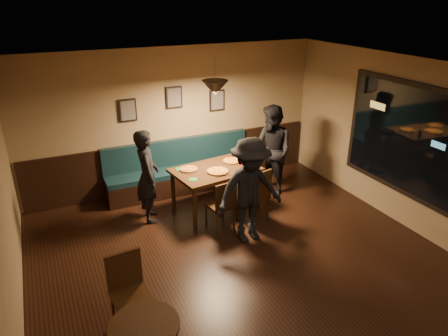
% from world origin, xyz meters
% --- Properties ---
extents(floor, '(7.00, 7.00, 0.00)m').
position_xyz_m(floor, '(0.00, 0.00, 0.00)').
color(floor, black).
rests_on(floor, ground).
extents(ceiling, '(7.00, 7.00, 0.00)m').
position_xyz_m(ceiling, '(0.00, 0.00, 2.80)').
color(ceiling, silver).
rests_on(ceiling, ground).
extents(wall_back, '(6.00, 0.00, 6.00)m').
position_xyz_m(wall_back, '(0.00, 3.50, 1.40)').
color(wall_back, '#8C704F').
rests_on(wall_back, ground).
extents(wall_right, '(0.00, 7.00, 7.00)m').
position_xyz_m(wall_right, '(3.00, 0.00, 1.40)').
color(wall_right, '#8C704F').
rests_on(wall_right, ground).
extents(wainscot, '(5.88, 0.06, 1.00)m').
position_xyz_m(wainscot, '(0.00, 3.47, 0.50)').
color(wainscot, black).
rests_on(wainscot, ground).
extents(booth_bench, '(3.00, 0.60, 1.00)m').
position_xyz_m(booth_bench, '(0.00, 3.20, 0.50)').
color(booth_bench, '#0F232D').
rests_on(booth_bench, ground).
extents(window_frame, '(0.06, 2.56, 1.86)m').
position_xyz_m(window_frame, '(2.96, 0.50, 1.50)').
color(window_frame, black).
rests_on(window_frame, wall_right).
extents(window_glass, '(0.00, 2.40, 2.40)m').
position_xyz_m(window_glass, '(2.93, 0.50, 1.50)').
color(window_glass, black).
rests_on(window_glass, wall_right).
extents(picture_left, '(0.32, 0.04, 0.42)m').
position_xyz_m(picture_left, '(-0.90, 3.47, 1.70)').
color(picture_left, black).
rests_on(picture_left, wall_back).
extents(picture_center, '(0.32, 0.04, 0.42)m').
position_xyz_m(picture_center, '(0.00, 3.47, 1.85)').
color(picture_center, black).
rests_on(picture_center, wall_back).
extents(picture_right, '(0.32, 0.04, 0.42)m').
position_xyz_m(picture_right, '(0.90, 3.47, 1.70)').
color(picture_right, black).
rests_on(picture_right, wall_back).
extents(pendant_lamp, '(0.44, 0.44, 0.25)m').
position_xyz_m(pendant_lamp, '(0.30, 2.20, 2.25)').
color(pendant_lamp, black).
rests_on(pendant_lamp, ceiling).
extents(dining_table, '(1.62, 1.17, 0.80)m').
position_xyz_m(dining_table, '(0.30, 2.20, 0.40)').
color(dining_table, black).
rests_on(dining_table, floor).
extents(chair_near_left, '(0.45, 0.45, 0.90)m').
position_xyz_m(chair_near_left, '(0.09, 1.56, 0.45)').
color(chair_near_left, black).
rests_on(chair_near_left, floor).
extents(chair_near_right, '(0.54, 0.54, 0.99)m').
position_xyz_m(chair_near_right, '(0.70, 1.54, 0.50)').
color(chair_near_right, black).
rests_on(chair_near_right, floor).
extents(diner_left, '(0.48, 0.65, 1.65)m').
position_xyz_m(diner_left, '(-0.90, 2.35, 0.82)').
color(diner_left, black).
rests_on(diner_left, floor).
extents(diner_right, '(0.75, 0.92, 1.78)m').
position_xyz_m(diner_right, '(1.55, 2.34, 0.89)').
color(diner_right, black).
rests_on(diner_right, floor).
extents(diner_front, '(1.13, 0.67, 1.73)m').
position_xyz_m(diner_front, '(0.38, 1.05, 0.86)').
color(diner_front, black).
rests_on(diner_front, floor).
extents(pizza_a, '(0.36, 0.36, 0.04)m').
position_xyz_m(pizza_a, '(-0.16, 2.36, 0.82)').
color(pizza_a, orange).
rests_on(pizza_a, dining_table).
extents(pizza_b, '(0.48, 0.48, 0.04)m').
position_xyz_m(pizza_b, '(0.27, 2.05, 0.82)').
color(pizza_b, orange).
rests_on(pizza_b, dining_table).
extents(pizza_c, '(0.39, 0.39, 0.04)m').
position_xyz_m(pizza_c, '(0.71, 2.38, 0.82)').
color(pizza_c, orange).
rests_on(pizza_c, dining_table).
extents(soda_glass, '(0.08, 0.08, 0.15)m').
position_xyz_m(soda_glass, '(0.86, 1.92, 0.88)').
color(soda_glass, black).
rests_on(soda_glass, dining_table).
extents(tabasco_bottle, '(0.04, 0.04, 0.12)m').
position_xyz_m(tabasco_bottle, '(0.79, 2.17, 0.86)').
color(tabasco_bottle, '#990512').
rests_on(tabasco_bottle, dining_table).
extents(napkin_a, '(0.18, 0.18, 0.01)m').
position_xyz_m(napkin_a, '(-0.27, 2.45, 0.80)').
color(napkin_a, '#1C6C27').
rests_on(napkin_a, dining_table).
extents(napkin_b, '(0.17, 0.17, 0.01)m').
position_xyz_m(napkin_b, '(-0.23, 1.94, 0.80)').
color(napkin_b, '#1F7625').
rests_on(napkin_b, dining_table).
extents(cutlery_set, '(0.18, 0.02, 0.00)m').
position_xyz_m(cutlery_set, '(0.28, 1.84, 0.80)').
color(cutlery_set, silver).
rests_on(cutlery_set, dining_table).
extents(cafe_chair_far, '(0.47, 0.47, 0.96)m').
position_xyz_m(cafe_chair_far, '(-1.79, -0.11, 0.48)').
color(cafe_chair_far, black).
rests_on(cafe_chair_far, floor).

